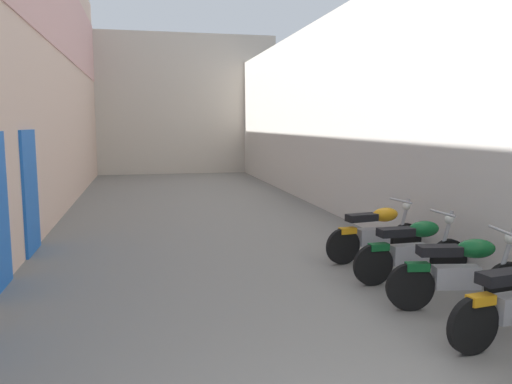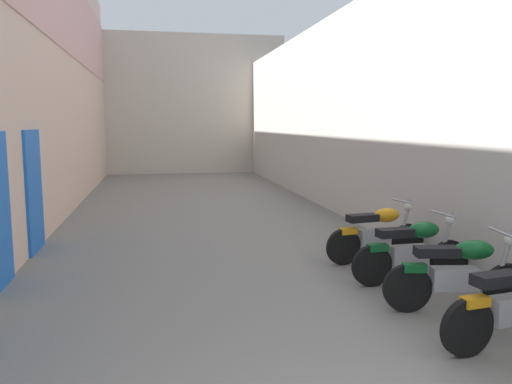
{
  "view_description": "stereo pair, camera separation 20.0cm",
  "coord_description": "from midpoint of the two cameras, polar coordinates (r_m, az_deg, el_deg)",
  "views": [
    {
      "loc": [
        -1.38,
        -1.88,
        2.3
      ],
      "look_at": [
        0.39,
        6.05,
        1.22
      ],
      "focal_mm": 35.83,
      "sensor_mm": 36.0,
      "label": 1
    },
    {
      "loc": [
        -1.18,
        -1.92,
        2.3
      ],
      "look_at": [
        0.39,
        6.05,
        1.22
      ],
      "focal_mm": 35.83,
      "sensor_mm": 36.0,
      "label": 2
    }
  ],
  "objects": [
    {
      "name": "ground_plane",
      "position": [
        11.2,
        -5.73,
        -4.29
      ],
      "size": [
        37.97,
        37.97,
        0.0
      ],
      "primitive_type": "plane",
      "color": "slate"
    },
    {
      "name": "building_left",
      "position": [
        13.11,
        -23.17,
        13.23
      ],
      "size": [
        0.45,
        21.97,
        7.39
      ],
      "color": "beige",
      "rests_on": "ground"
    },
    {
      "name": "building_right",
      "position": [
        13.77,
        8.2,
        8.61
      ],
      "size": [
        0.45,
        21.97,
        5.12
      ],
      "color": "beige",
      "rests_on": "ground"
    },
    {
      "name": "building_far_end",
      "position": [
        24.92,
        -9.73,
        9.57
      ],
      "size": [
        9.75,
        2.0,
        6.39
      ],
      "primitive_type": "cube",
      "color": "beige",
      "rests_on": "ground"
    },
    {
      "name": "motorcycle_third",
      "position": [
        6.84,
        21.15,
        -8.2
      ],
      "size": [
        1.84,
        0.58,
        1.04
      ],
      "color": "black",
      "rests_on": "ground"
    },
    {
      "name": "motorcycle_fourth",
      "position": [
        7.8,
        16.4,
        -6.07
      ],
      "size": [
        1.85,
        0.58,
        1.04
      ],
      "color": "black",
      "rests_on": "ground"
    },
    {
      "name": "motorcycle_fifth",
      "position": [
        8.84,
        12.63,
        -4.33
      ],
      "size": [
        1.84,
        0.58,
        1.04
      ],
      "color": "black",
      "rests_on": "ground"
    }
  ]
}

